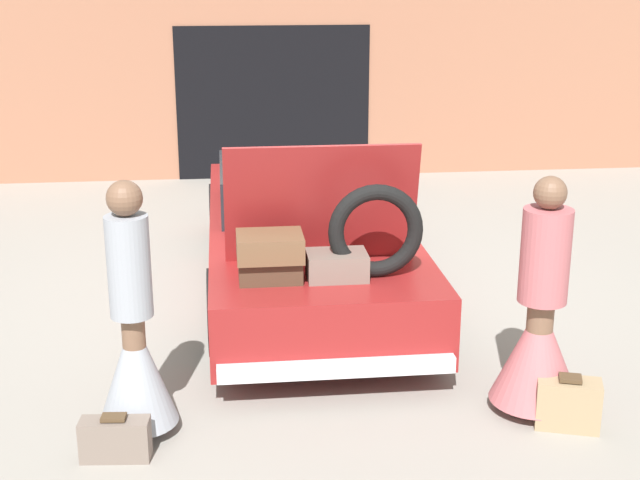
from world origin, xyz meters
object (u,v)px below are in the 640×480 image
suitcase_beside_left_person (115,439)px  suitcase_beside_right_person (568,404)px  person_right (539,331)px  person_left (134,345)px  car (305,235)px

suitcase_beside_left_person → suitcase_beside_right_person: size_ratio=0.97×
person_right → suitcase_beside_right_person: size_ratio=3.63×
person_left → suitcase_beside_right_person: person_left is taller
suitcase_beside_right_person → car: bearing=117.9°
car → person_right: size_ratio=2.80×
suitcase_beside_right_person → suitcase_beside_left_person: bearing=-178.7°
suitcase_beside_left_person → suitcase_beside_right_person: 3.04m
person_left → suitcase_beside_right_person: 2.96m
person_right → suitcase_beside_right_person: bearing=-158.1°
suitcase_beside_left_person → suitcase_beside_right_person: suitcase_beside_right_person is taller
person_right → car: bearing=22.2°
car → suitcase_beside_right_person: car is taller
suitcase_beside_right_person → person_left: bearing=174.9°
person_left → person_right: 2.77m
car → suitcase_beside_left_person: (-1.51, -2.96, -0.42)m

